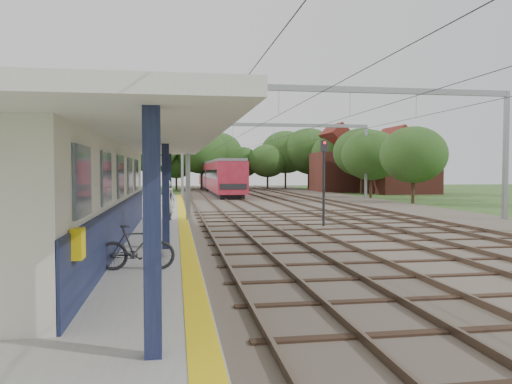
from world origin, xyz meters
TOP-DOWN VIEW (x-y plane):
  - ground at (0.00, 0.00)m, footprint 160.00×160.00m
  - ballast_bed at (4.00, 30.00)m, footprint 18.00×90.00m
  - platform at (-7.50, 14.00)m, footprint 5.00×52.00m
  - yellow_stripe at (-5.25, 14.00)m, footprint 0.45×52.00m
  - station_building at (-8.88, 7.00)m, footprint 3.41×18.00m
  - canopy at (-7.77, 6.00)m, footprint 6.40×20.00m
  - rail_tracks at (1.50, 30.00)m, footprint 11.80×88.00m
  - catenary_system at (3.39, 25.28)m, footprint 17.22×88.00m
  - tree_band at (3.84, 57.12)m, footprint 31.72×30.88m
  - house_near at (21.00, 46.00)m, footprint 7.00×6.12m
  - house_far at (16.00, 52.00)m, footprint 8.00×6.12m
  - person at (-5.97, 15.00)m, footprint 0.83×0.68m
  - bicycle at (-6.53, 2.76)m, footprint 1.83×0.60m
  - train at (-0.50, 52.35)m, footprint 2.84×35.40m
  - signal_post at (1.35, 13.39)m, footprint 0.31×0.28m

SIDE VIEW (x-z plane):
  - ground at x=0.00m, z-range 0.00..0.00m
  - ballast_bed at x=4.00m, z-range 0.00..0.10m
  - platform at x=-7.50m, z-range 0.00..0.35m
  - rail_tracks at x=1.50m, z-range 0.10..0.25m
  - yellow_stripe at x=-5.25m, z-range 0.35..0.36m
  - bicycle at x=-6.53m, z-range 0.35..1.44m
  - person at x=-5.97m, z-range 0.35..2.29m
  - station_building at x=-8.88m, z-range 0.34..3.74m
  - train at x=-0.50m, z-range 0.22..3.96m
  - signal_post at x=1.35m, z-range 0.49..4.65m
  - house_near at x=21.00m, z-range -0.96..6.93m
  - house_far at x=16.00m, z-range -1.09..7.56m
  - canopy at x=-7.77m, z-range 1.92..5.36m
  - tree_band at x=3.84m, z-range 0.51..9.33m
  - catenary_system at x=3.39m, z-range 2.01..9.01m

